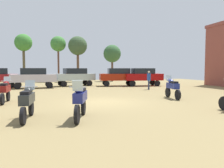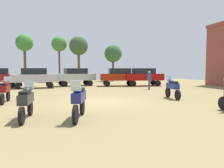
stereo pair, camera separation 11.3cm
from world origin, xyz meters
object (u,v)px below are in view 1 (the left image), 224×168
(motorcycle_1, at_px, (172,87))
(tree_1, at_px, (78,46))
(car_3, at_px, (75,76))
(person_3, at_px, (149,79))
(tree_6, at_px, (58,44))
(tree_2, at_px, (112,54))
(motorcycle_8, at_px, (5,90))
(tree_7, at_px, (23,44))
(motorcycle_2, at_px, (27,101))
(car_6, at_px, (143,76))
(car_5, at_px, (34,76))
(car_1, at_px, (119,76))
(motorcycle_10, at_px, (80,100))

(motorcycle_1, bearing_deg, tree_1, 106.35)
(motorcycle_1, relative_size, car_3, 0.47)
(person_3, xyz_separation_m, tree_6, (-7.55, 15.76, 4.63))
(tree_2, height_order, tree_6, tree_6)
(car_3, bearing_deg, motorcycle_8, 145.01)
(tree_2, height_order, tree_7, tree_7)
(motorcycle_1, bearing_deg, motorcycle_2, -149.14)
(car_6, bearing_deg, car_5, 93.94)
(tree_2, distance_m, tree_7, 13.22)
(motorcycle_8, bearing_deg, tree_6, 81.21)
(motorcycle_2, xyz_separation_m, car_1, (8.30, 14.77, 0.46))
(car_1, relative_size, car_6, 1.02)
(motorcycle_8, bearing_deg, person_3, 25.45)
(motorcycle_2, bearing_deg, car_3, 82.66)
(motorcycle_8, bearing_deg, tree_2, 60.20)
(motorcycle_1, relative_size, motorcycle_2, 0.98)
(motorcycle_1, bearing_deg, car_6, 83.16)
(car_5, bearing_deg, person_3, -118.23)
(car_3, relative_size, tree_2, 0.79)
(motorcycle_1, xyz_separation_m, car_5, (-9.19, 10.55, 0.45))
(motorcycle_8, bearing_deg, tree_1, 73.21)
(car_1, xyz_separation_m, tree_1, (-3.36, 10.03, 4.22))
(car_5, distance_m, tree_2, 15.44)
(motorcycle_2, distance_m, car_5, 14.30)
(car_6, height_order, tree_1, tree_1)
(motorcycle_2, height_order, tree_2, tree_2)
(motorcycle_10, xyz_separation_m, car_6, (9.06, 14.58, 0.43))
(motorcycle_2, relative_size, tree_1, 0.31)
(motorcycle_10, xyz_separation_m, tree_1, (3.03, 25.28, 4.64))
(motorcycle_8, relative_size, car_6, 0.47)
(car_1, relative_size, tree_6, 0.65)
(motorcycle_10, height_order, tree_6, tree_6)
(tree_2, xyz_separation_m, tree_7, (-13.14, 0.62, 1.27))
(car_1, distance_m, tree_2, 10.45)
(car_3, bearing_deg, tree_1, -20.06)
(motorcycle_1, distance_m, car_3, 13.37)
(car_1, bearing_deg, motorcycle_1, -171.58)
(tree_7, bearing_deg, motorcycle_1, -62.35)
(car_3, bearing_deg, motorcycle_2, 156.77)
(person_3, height_order, tree_1, tree_1)
(car_5, bearing_deg, tree_7, 6.01)
(car_6, relative_size, tree_6, 0.64)
(car_6, distance_m, tree_2, 10.90)
(tree_6, bearing_deg, motorcycle_10, -90.35)
(motorcycle_10, relative_size, tree_7, 0.32)
(car_1, relative_size, person_3, 2.61)
(motorcycle_8, distance_m, tree_2, 23.44)
(motorcycle_8, distance_m, motorcycle_10, 6.23)
(tree_1, relative_size, tree_2, 1.20)
(car_3, xyz_separation_m, tree_7, (-6.35, 8.98, 4.42))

